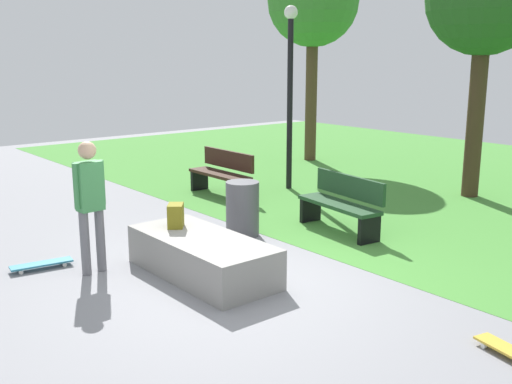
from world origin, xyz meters
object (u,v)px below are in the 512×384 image
concrete_ledge (202,256)px  backpack_on_ledge (176,216)px  park_bench_near_lamppost (342,202)px  skater_performing_trick (90,197)px  park_bench_near_path (223,172)px  skateboard_by_ledge (42,264)px  lamp_post (290,78)px  tree_tall_oak (313,3)px  trash_bin (243,209)px

concrete_ledge → backpack_on_ledge: (-0.61, -0.01, 0.42)m
backpack_on_ledge → park_bench_near_lamppost: (0.39, 2.89, -0.19)m
skater_performing_trick → park_bench_near_path: bearing=122.6°
skateboard_by_ledge → backpack_on_ledge: bearing=57.9°
backpack_on_ledge → park_bench_near_path: size_ratio=0.20×
park_bench_near_lamppost → concrete_ledge: bearing=-85.6°
park_bench_near_path → lamp_post: bearing=76.4°
tree_tall_oak → trash_bin: tree_tall_oak is taller
skater_performing_trick → tree_tall_oak: size_ratio=0.32×
trash_bin → park_bench_near_path: bearing=150.0°
park_bench_near_path → trash_bin: (2.44, -1.41, -0.05)m
concrete_ledge → tree_tall_oak: size_ratio=0.41×
park_bench_near_lamppost → lamp_post: 3.78m
lamp_post → park_bench_near_path: bearing=-103.6°
backpack_on_ledge → park_bench_near_path: 4.11m
skater_performing_trick → trash_bin: size_ratio=2.01×
backpack_on_ledge → park_bench_near_lamppost: park_bench_near_lamppost is taller
backpack_on_ledge → lamp_post: (-2.53, 4.41, 1.66)m
skater_performing_trick → tree_tall_oak: bearing=118.2°
skateboard_by_ledge → lamp_post: size_ratio=0.22×
concrete_ledge → park_bench_near_path: bearing=140.3°
skateboard_by_ledge → park_bench_near_lamppost: (1.34, 4.41, 0.42)m
park_bench_near_path → lamp_post: lamp_post is taller
skater_performing_trick → skateboard_by_ledge: size_ratio=2.12×
skater_performing_trick → lamp_post: size_ratio=0.46×
skater_performing_trick → backpack_on_ledge: bearing=70.5°
concrete_ledge → park_bench_near_path: size_ratio=1.37×
lamp_post → backpack_on_ledge: bearing=-60.1°
concrete_ledge → park_bench_near_lamppost: park_bench_near_lamppost is taller
skater_performing_trick → park_bench_near_path: (-2.53, 3.96, -0.54)m
park_bench_near_path → lamp_post: size_ratio=0.42×
skater_performing_trick → lamp_post: 6.01m
park_bench_near_lamppost → tree_tall_oak: tree_tall_oak is taller
park_bench_near_path → park_bench_near_lamppost: size_ratio=0.97×
skater_performing_trick → lamp_post: bearing=111.7°
park_bench_near_lamppost → park_bench_near_path: bearing=179.5°
skateboard_by_ledge → tree_tall_oak: bearing=113.7°
concrete_ledge → lamp_post: lamp_post is taller
park_bench_near_lamppost → trash_bin: park_bench_near_lamppost is taller
park_bench_near_path → tree_tall_oak: (-1.95, 4.40, 3.65)m
skateboard_by_ledge → tree_tall_oak: size_ratio=0.15×
backpack_on_ledge → tree_tall_oak: tree_tall_oak is taller
concrete_ledge → lamp_post: bearing=125.5°
lamp_post → trash_bin: (2.08, -2.91, -1.90)m
skateboard_by_ledge → tree_tall_oak: 10.48m
backpack_on_ledge → tree_tall_oak: 9.44m
tree_tall_oak → lamp_post: bearing=-51.5°
tree_tall_oak → lamp_post: 4.13m
lamp_post → tree_tall_oak: bearing=128.5°
backpack_on_ledge → lamp_post: lamp_post is taller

